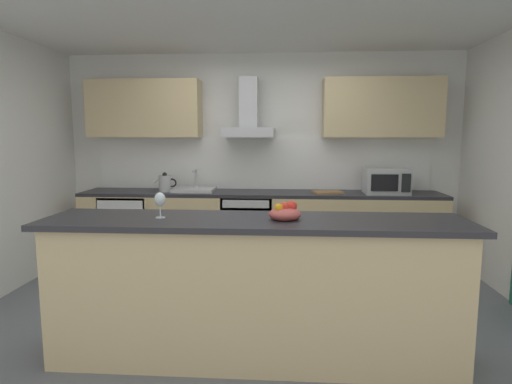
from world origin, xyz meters
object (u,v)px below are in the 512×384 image
Objects in this scene: refrigerator at (130,229)px; range_hood at (249,118)px; kettle at (165,183)px; sink at (194,189)px; microwave at (386,181)px; wine_glass at (160,200)px; chopping_board at (328,192)px; oven at (248,228)px; fruit_bowl at (285,213)px.

refrigerator is 2.02m from range_hood.
sink is at bearing 7.30° from kettle.
sink is 0.36m from kettle.
kettle reaches higher than refrigerator.
range_hood is at bearing 174.50° from microwave.
wine_glass is 2.62m from chopping_board.
oven is 3.64× the size of fruit_bowl.
refrigerator is at bearing -174.92° from range_hood.
wine_glass reaches higher than chopping_board.
oven reaches higher than refrigerator.
kettle reaches higher than chopping_board.
microwave reaches higher than kettle.
range_hood reaches higher than wine_glass.
range_hood is at bearing 80.28° from wine_glass.
oven is at bearing 79.73° from wine_glass.
kettle reaches higher than oven.
refrigerator is at bearing 115.66° from wine_glass.
fruit_bowl is at bearing -79.25° from range_hood.
microwave is 0.69× the size of range_hood.
microwave is 1.80m from range_hood.
sink is at bearing 116.28° from fruit_bowl.
oven is at bearing 1.91° from kettle.
microwave is 2.30m from sink.
oven is 1.33m from range_hood.
wine_glass is at bearing -132.60° from microwave.
refrigerator is 1.18× the size of range_hood.
sink is 1.62m from chopping_board.
oven is 2.77× the size of kettle.
wine_glass is 0.81× the size of fruit_bowl.
microwave is 1.00× the size of sink.
sink is at bearing 0.95° from refrigerator.
wine_glass is (-0.41, -2.25, 0.68)m from oven.
wine_glass is at bearing -99.72° from range_hood.
wine_glass is (-2.04, -2.22, 0.09)m from microwave.
microwave is at bearing -0.35° from chopping_board.
kettle is (-2.65, -0.01, -0.04)m from microwave.
oven is at bearing -0.95° from sink.
wine_glass is at bearing -74.78° from kettle.
fruit_bowl is at bearing -78.64° from oven.
refrigerator is 3.86× the size of fruit_bowl.
sink is 1.47× the size of chopping_board.
oven is 1.60× the size of sink.
kettle is 0.40× the size of range_hood.
kettle is (-1.01, -0.03, 0.55)m from oven.
range_hood is 4.05× the size of wine_glass.
sink is 2.81× the size of wine_glass.
wine_glass is (0.60, -2.22, 0.13)m from kettle.
sink reaches higher than fruit_bowl.
wine_glass is 0.52× the size of chopping_board.
kettle is 1.97m from chopping_board.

